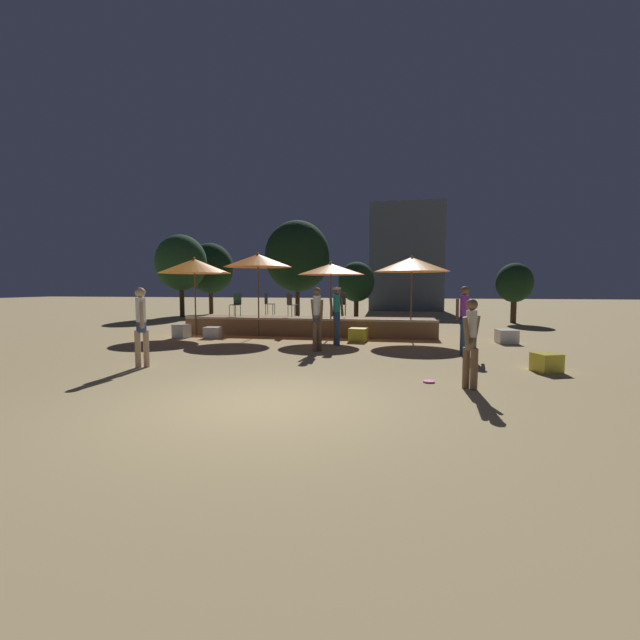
# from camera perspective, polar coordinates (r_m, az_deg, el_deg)

# --- Properties ---
(ground_plane) EXTENTS (120.00, 120.00, 0.00)m
(ground_plane) POSITION_cam_1_polar(r_m,az_deg,el_deg) (7.00, -8.15, -10.94)
(ground_plane) COLOR tan
(wooden_deck) EXTENTS (9.48, 2.33, 0.69)m
(wooden_deck) POSITION_cam_1_polar(r_m,az_deg,el_deg) (16.76, -1.13, -0.79)
(wooden_deck) COLOR olive
(wooden_deck) RESTS_ON ground
(patio_umbrella_0) EXTENTS (2.41, 2.41, 2.75)m
(patio_umbrella_0) POSITION_cam_1_polar(r_m,az_deg,el_deg) (15.42, 1.47, 6.78)
(patio_umbrella_0) COLOR brown
(patio_umbrella_0) RESTS_ON ground
(patio_umbrella_1) EXTENTS (2.63, 2.63, 2.95)m
(patio_umbrella_1) POSITION_cam_1_polar(r_m,az_deg,el_deg) (15.39, 12.13, 7.25)
(patio_umbrella_1) COLOR brown
(patio_umbrella_1) RESTS_ON ground
(patio_umbrella_2) EXTENTS (2.52, 2.52, 3.12)m
(patio_umbrella_2) POSITION_cam_1_polar(r_m,az_deg,el_deg) (16.10, -8.26, 7.84)
(patio_umbrella_2) COLOR brown
(patio_umbrella_2) RESTS_ON ground
(patio_umbrella_3) EXTENTS (2.69, 2.69, 2.97)m
(patio_umbrella_3) POSITION_cam_1_polar(r_m,az_deg,el_deg) (16.97, -16.39, 6.90)
(patio_umbrella_3) COLOR brown
(patio_umbrella_3) RESTS_ON ground
(cube_seat_0) EXTENTS (0.64, 0.64, 0.40)m
(cube_seat_0) POSITION_cam_1_polar(r_m,az_deg,el_deg) (10.58, 27.97, -5.03)
(cube_seat_0) COLOR yellow
(cube_seat_0) RESTS_ON ground
(cube_seat_1) EXTENTS (0.67, 0.67, 0.44)m
(cube_seat_1) POSITION_cam_1_polar(r_m,az_deg,el_deg) (15.27, 23.63, -2.01)
(cube_seat_1) COLOR white
(cube_seat_1) RESTS_ON ground
(cube_seat_2) EXTENTS (0.61, 0.61, 0.39)m
(cube_seat_2) POSITION_cam_1_polar(r_m,az_deg,el_deg) (15.91, -14.10, -1.62)
(cube_seat_2) COLOR white
(cube_seat_2) RESTS_ON ground
(cube_seat_3) EXTENTS (0.63, 0.63, 0.44)m
(cube_seat_3) POSITION_cam_1_polar(r_m,az_deg,el_deg) (14.53, 5.11, -1.97)
(cube_seat_3) COLOR yellow
(cube_seat_3) RESTS_ON ground
(cube_seat_4) EXTENTS (0.57, 0.57, 0.48)m
(cube_seat_4) POSITION_cam_1_polar(r_m,az_deg,el_deg) (16.24, -17.97, -1.42)
(cube_seat_4) COLOR white
(cube_seat_4) RESTS_ON ground
(person_0) EXTENTS (0.39, 0.45, 1.64)m
(person_0) POSITION_cam_1_polar(r_m,az_deg,el_deg) (8.15, 19.47, -2.71)
(person_0) COLOR brown
(person_0) RESTS_ON ground
(person_1) EXTENTS (0.40, 0.46, 1.83)m
(person_1) POSITION_cam_1_polar(r_m,az_deg,el_deg) (10.57, -22.74, -0.39)
(person_1) COLOR tan
(person_1) RESTS_ON ground
(person_2) EXTENTS (0.46, 0.34, 1.83)m
(person_2) POSITION_cam_1_polar(r_m,az_deg,el_deg) (13.41, 2.24, 1.09)
(person_2) COLOR brown
(person_2) RESTS_ON ground
(person_3) EXTENTS (0.51, 0.30, 1.86)m
(person_3) POSITION_cam_1_polar(r_m,az_deg,el_deg) (12.13, 18.65, 0.40)
(person_3) COLOR brown
(person_3) RESTS_ON ground
(person_4) EXTENTS (0.45, 0.35, 1.82)m
(person_4) POSITION_cam_1_polar(r_m,az_deg,el_deg) (12.17, -0.38, 0.52)
(person_4) COLOR brown
(person_4) RESTS_ON ground
(bistro_chair_0) EXTENTS (0.42, 0.43, 0.90)m
(bistro_chair_0) POSITION_cam_1_polar(r_m,az_deg,el_deg) (17.00, -11.11, 2.33)
(bistro_chair_0) COLOR #1E4C47
(bistro_chair_0) RESTS_ON wooden_deck
(bistro_chair_1) EXTENTS (0.41, 0.41, 0.90)m
(bistro_chair_1) POSITION_cam_1_polar(r_m,az_deg,el_deg) (17.08, 2.88, 2.42)
(bistro_chair_1) COLOR #2D3338
(bistro_chair_1) RESTS_ON wooden_deck
(bistro_chair_2) EXTENTS (0.40, 0.40, 0.90)m
(bistro_chair_2) POSITION_cam_1_polar(r_m,az_deg,el_deg) (17.61, -6.95, 2.46)
(bistro_chair_2) COLOR #2D3338
(bistro_chair_2) RESTS_ON wooden_deck
(bistro_chair_3) EXTENTS (0.48, 0.48, 0.90)m
(bistro_chair_3) POSITION_cam_1_polar(r_m,az_deg,el_deg) (16.53, -3.87, 2.34)
(bistro_chair_3) COLOR #2D3338
(bistro_chair_3) RESTS_ON wooden_deck
(frisbee_disc) EXTENTS (0.23, 0.23, 0.03)m
(frisbee_disc) POSITION_cam_1_polar(r_m,az_deg,el_deg) (8.63, 14.33, -7.94)
(frisbee_disc) COLOR #E54C99
(frisbee_disc) RESTS_ON ground
(background_tree_0) EXTENTS (2.16, 2.16, 3.31)m
(background_tree_0) POSITION_cam_1_polar(r_m,az_deg,el_deg) (25.67, 4.87, 5.07)
(background_tree_0) COLOR #3D2B1C
(background_tree_0) RESTS_ON ground
(background_tree_1) EXTENTS (1.79, 1.79, 3.03)m
(background_tree_1) POSITION_cam_1_polar(r_m,az_deg,el_deg) (23.68, 24.50, 4.51)
(background_tree_1) COLOR #3D2B1C
(background_tree_1) RESTS_ON ground
(background_tree_2) EXTENTS (3.04, 3.04, 4.95)m
(background_tree_2) POSITION_cam_1_polar(r_m,az_deg,el_deg) (27.28, -18.04, 7.25)
(background_tree_2) COLOR #3D2B1C
(background_tree_2) RESTS_ON ground
(background_tree_3) EXTENTS (4.01, 4.01, 5.92)m
(background_tree_3) POSITION_cam_1_polar(r_m,az_deg,el_deg) (26.87, -3.04, 8.46)
(background_tree_3) COLOR #3D2B1C
(background_tree_3) RESTS_ON ground
(background_tree_4) EXTENTS (3.05, 3.05, 4.73)m
(background_tree_4) POSITION_cam_1_polar(r_m,az_deg,el_deg) (29.71, -14.40, 6.68)
(background_tree_4) COLOR #3D2B1C
(background_tree_4) RESTS_ON ground
(distant_building) EXTENTS (5.52, 3.15, 8.12)m
(distant_building) POSITION_cam_1_polar(r_m,az_deg,el_deg) (34.01, 11.44, 8.15)
(distant_building) COLOR #4C5666
(distant_building) RESTS_ON ground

